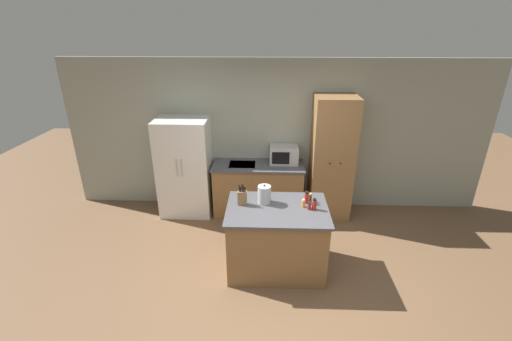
% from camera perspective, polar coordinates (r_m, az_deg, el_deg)
% --- Properties ---
extents(ground_plane, '(14.00, 14.00, 0.00)m').
position_cam_1_polar(ground_plane, '(4.54, 3.64, -19.59)').
color(ground_plane, brown).
extents(wall_back, '(7.20, 0.06, 2.60)m').
position_cam_1_polar(wall_back, '(5.93, 3.47, 5.73)').
color(wall_back, '#9EA393').
rests_on(wall_back, ground_plane).
extents(refrigerator, '(0.86, 0.66, 1.68)m').
position_cam_1_polar(refrigerator, '(5.93, -11.76, 0.51)').
color(refrigerator, white).
rests_on(refrigerator, ground_plane).
extents(back_counter, '(1.55, 0.63, 0.90)m').
position_cam_1_polar(back_counter, '(5.95, 0.36, -2.98)').
color(back_counter, olive).
rests_on(back_counter, ground_plane).
extents(pantry_cabinet, '(0.67, 0.64, 2.07)m').
position_cam_1_polar(pantry_cabinet, '(5.80, 12.48, 1.98)').
color(pantry_cabinet, olive).
rests_on(pantry_cabinet, ground_plane).
extents(kitchen_island, '(1.30, 0.92, 0.92)m').
position_cam_1_polar(kitchen_island, '(4.64, 3.43, -11.19)').
color(kitchen_island, olive).
rests_on(kitchen_island, ground_plane).
extents(microwave, '(0.48, 0.35, 0.29)m').
position_cam_1_polar(microwave, '(5.81, 4.65, 2.68)').
color(microwave, '#B2B5B7').
rests_on(microwave, back_counter).
extents(knife_block, '(0.12, 0.07, 0.29)m').
position_cam_1_polar(knife_block, '(4.44, -2.30, -4.49)').
color(knife_block, olive).
rests_on(knife_block, kitchen_island).
extents(spice_bottle_tall_dark, '(0.05, 0.05, 0.09)m').
position_cam_1_polar(spice_bottle_tall_dark, '(4.40, 8.84, -5.91)').
color(spice_bottle_tall_dark, '#B2281E').
rests_on(spice_bottle_tall_dark, kitchen_island).
extents(spice_bottle_short_red, '(0.06, 0.06, 0.16)m').
position_cam_1_polar(spice_bottle_short_red, '(4.53, 8.42, -4.50)').
color(spice_bottle_short_red, '#B2281E').
rests_on(spice_bottle_short_red, kitchen_island).
extents(spice_bottle_amber_oil, '(0.06, 0.06, 0.15)m').
position_cam_1_polar(spice_bottle_amber_oil, '(4.40, 9.69, -5.58)').
color(spice_bottle_amber_oil, '#B2281E').
rests_on(spice_bottle_amber_oil, kitchen_island).
extents(spice_bottle_green_herb, '(0.04, 0.04, 0.12)m').
position_cam_1_polar(spice_bottle_green_herb, '(4.58, 9.05, -4.49)').
color(spice_bottle_green_herb, '#563319').
rests_on(spice_bottle_green_herb, kitchen_island).
extents(spice_bottle_pale_salt, '(0.04, 0.04, 0.11)m').
position_cam_1_polar(spice_bottle_pale_salt, '(4.44, 7.91, -5.44)').
color(spice_bottle_pale_salt, gold).
rests_on(spice_bottle_pale_salt, kitchen_island).
extents(kettle, '(0.17, 0.17, 0.26)m').
position_cam_1_polar(kettle, '(4.47, 1.39, -3.99)').
color(kettle, '#B2B5B7').
rests_on(kettle, kitchen_island).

